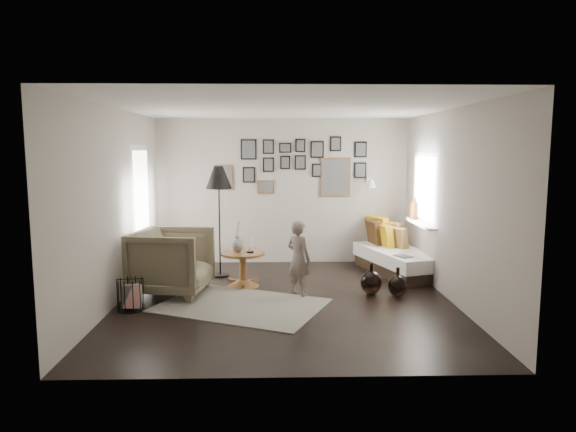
{
  "coord_description": "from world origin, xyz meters",
  "views": [
    {
      "loc": [
        -0.14,
        -6.82,
        2.06
      ],
      "look_at": [
        0.05,
        0.5,
        1.1
      ],
      "focal_mm": 32.0,
      "sensor_mm": 36.0,
      "label": 1
    }
  ],
  "objects_px": {
    "demijohn_small": "(398,286)",
    "floor_lamp": "(219,182)",
    "magazine_basket": "(131,295)",
    "vase": "(237,243)",
    "child": "(299,258)",
    "daybed": "(397,256)",
    "armchair": "(172,262)",
    "demijohn_large": "(371,282)",
    "pedestal_table": "(243,270)"
  },
  "relations": [
    {
      "from": "pedestal_table",
      "to": "magazine_basket",
      "type": "xyz_separation_m",
      "value": [
        -1.37,
        -1.14,
        -0.04
      ]
    },
    {
      "from": "vase",
      "to": "daybed",
      "type": "relative_size",
      "value": 0.24
    },
    {
      "from": "armchair",
      "to": "magazine_basket",
      "type": "distance_m",
      "value": 0.88
    },
    {
      "from": "magazine_basket",
      "to": "vase",
      "type": "bearing_deg",
      "value": 41.79
    },
    {
      "from": "magazine_basket",
      "to": "child",
      "type": "height_order",
      "value": "child"
    },
    {
      "from": "demijohn_large",
      "to": "demijohn_small",
      "type": "distance_m",
      "value": 0.37
    },
    {
      "from": "floor_lamp",
      "to": "magazine_basket",
      "type": "xyz_separation_m",
      "value": [
        -0.97,
        -1.74,
        -1.34
      ]
    },
    {
      "from": "child",
      "to": "magazine_basket",
      "type": "bearing_deg",
      "value": 58.95
    },
    {
      "from": "vase",
      "to": "floor_lamp",
      "type": "bearing_deg",
      "value": 119.2
    },
    {
      "from": "pedestal_table",
      "to": "armchair",
      "type": "xyz_separation_m",
      "value": [
        -0.98,
        -0.39,
        0.23
      ]
    },
    {
      "from": "magazine_basket",
      "to": "child",
      "type": "distance_m",
      "value": 2.29
    },
    {
      "from": "pedestal_table",
      "to": "child",
      "type": "bearing_deg",
      "value": -33.8
    },
    {
      "from": "vase",
      "to": "floor_lamp",
      "type": "height_order",
      "value": "floor_lamp"
    },
    {
      "from": "vase",
      "to": "demijohn_large",
      "type": "bearing_deg",
      "value": -15.28
    },
    {
      "from": "floor_lamp",
      "to": "magazine_basket",
      "type": "distance_m",
      "value": 2.4
    },
    {
      "from": "magazine_basket",
      "to": "demijohn_large",
      "type": "bearing_deg",
      "value": 11.04
    },
    {
      "from": "vase",
      "to": "pedestal_table",
      "type": "bearing_deg",
      "value": -14.04
    },
    {
      "from": "magazine_basket",
      "to": "armchair",
      "type": "bearing_deg",
      "value": 62.18
    },
    {
      "from": "demijohn_small",
      "to": "floor_lamp",
      "type": "bearing_deg",
      "value": 154.69
    },
    {
      "from": "pedestal_table",
      "to": "vase",
      "type": "height_order",
      "value": "vase"
    },
    {
      "from": "floor_lamp",
      "to": "demijohn_large",
      "type": "relative_size",
      "value": 3.94
    },
    {
      "from": "armchair",
      "to": "child",
      "type": "distance_m",
      "value": 1.8
    },
    {
      "from": "armchair",
      "to": "floor_lamp",
      "type": "bearing_deg",
      "value": -21.21
    },
    {
      "from": "daybed",
      "to": "magazine_basket",
      "type": "relative_size",
      "value": 4.77
    },
    {
      "from": "demijohn_large",
      "to": "demijohn_small",
      "type": "xyz_separation_m",
      "value": [
        0.35,
        -0.12,
        -0.02
      ]
    },
    {
      "from": "demijohn_large",
      "to": "child",
      "type": "xyz_separation_m",
      "value": [
        -1.04,
        -0.04,
        0.36
      ]
    },
    {
      "from": "magazine_basket",
      "to": "demijohn_small",
      "type": "bearing_deg",
      "value": 8.11
    },
    {
      "from": "daybed",
      "to": "floor_lamp",
      "type": "bearing_deg",
      "value": 166.14
    },
    {
      "from": "magazine_basket",
      "to": "demijohn_small",
      "type": "height_order",
      "value": "demijohn_small"
    },
    {
      "from": "daybed",
      "to": "magazine_basket",
      "type": "height_order",
      "value": "daybed"
    },
    {
      "from": "vase",
      "to": "daybed",
      "type": "xyz_separation_m",
      "value": [
        2.6,
        0.77,
        -0.38
      ]
    },
    {
      "from": "child",
      "to": "demijohn_small",
      "type": "bearing_deg",
      "value": -139.58
    },
    {
      "from": "armchair",
      "to": "demijohn_small",
      "type": "bearing_deg",
      "value": -85.53
    },
    {
      "from": "pedestal_table",
      "to": "vase",
      "type": "xyz_separation_m",
      "value": [
        -0.08,
        0.02,
        0.42
      ]
    },
    {
      "from": "floor_lamp",
      "to": "child",
      "type": "distance_m",
      "value": 1.96
    },
    {
      "from": "daybed",
      "to": "demijohn_large",
      "type": "distance_m",
      "value": 1.46
    },
    {
      "from": "daybed",
      "to": "floor_lamp",
      "type": "xyz_separation_m",
      "value": [
        -2.93,
        -0.18,
        1.27
      ]
    },
    {
      "from": "magazine_basket",
      "to": "pedestal_table",
      "type": "bearing_deg",
      "value": 39.6
    },
    {
      "from": "magazine_basket",
      "to": "child",
      "type": "bearing_deg",
      "value": 15.13
    },
    {
      "from": "armchair",
      "to": "child",
      "type": "bearing_deg",
      "value": -86.13
    },
    {
      "from": "daybed",
      "to": "demijohn_large",
      "type": "bearing_deg",
      "value": -134.81
    },
    {
      "from": "daybed",
      "to": "armchair",
      "type": "relative_size",
      "value": 1.88
    },
    {
      "from": "armchair",
      "to": "demijohn_large",
      "type": "distance_m",
      "value": 2.85
    },
    {
      "from": "vase",
      "to": "armchair",
      "type": "distance_m",
      "value": 1.01
    },
    {
      "from": "daybed",
      "to": "child",
      "type": "distance_m",
      "value": 2.18
    },
    {
      "from": "floor_lamp",
      "to": "demijohn_large",
      "type": "height_order",
      "value": "floor_lamp"
    },
    {
      "from": "floor_lamp",
      "to": "demijohn_large",
      "type": "distance_m",
      "value": 2.87
    },
    {
      "from": "magazine_basket",
      "to": "child",
      "type": "relative_size",
      "value": 0.38
    },
    {
      "from": "magazine_basket",
      "to": "demijohn_small",
      "type": "relative_size",
      "value": 0.98
    },
    {
      "from": "vase",
      "to": "magazine_basket",
      "type": "xyz_separation_m",
      "value": [
        -1.29,
        -1.16,
        -0.46
      ]
    }
  ]
}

